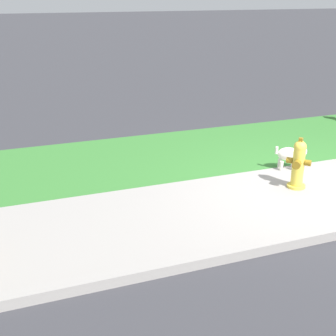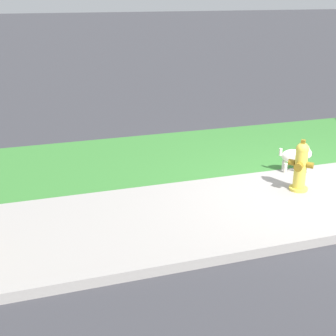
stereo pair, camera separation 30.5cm
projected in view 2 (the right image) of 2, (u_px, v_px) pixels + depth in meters
The scene contains 5 objects.
ground_plane at pixel (326, 195), 6.76m from camera, with size 120.00×120.00×0.00m, color #38383D.
sidewalk_pavement at pixel (326, 194), 6.76m from camera, with size 18.00×2.16×0.01m, color #9E9993.
grass_verge at pixel (251, 146), 8.86m from camera, with size 18.00×2.57×0.01m, color #387A33.
fire_hydrant_near_corner at pixel (300, 167), 6.77m from camera, with size 0.33×0.33×0.78m.
small_white_dog at pixel (295, 156), 7.52m from camera, with size 0.51×0.31×0.46m.
Camera 2 is at (-4.07, -5.19, 2.77)m, focal length 50.00 mm.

